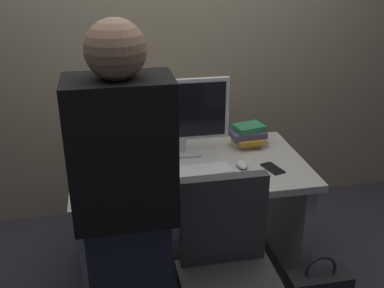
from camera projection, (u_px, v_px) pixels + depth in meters
ground_plane at (190, 268)px, 2.86m from camera, size 9.00×9.00×0.00m
wall_back at (166, 3)px, 3.00m from camera, size 6.40×0.10×3.00m
desk at (190, 200)px, 2.66m from camera, size 1.31×0.75×0.72m
person_at_desk at (127, 219)px, 1.85m from camera, size 0.40×0.24×1.64m
monitor at (182, 113)px, 2.59m from camera, size 0.54×0.14×0.46m
keyboard at (192, 172)px, 2.46m from camera, size 0.44×0.15×0.02m
mouse at (242, 165)px, 2.53m from camera, size 0.06×0.10×0.03m
cup_near_keyboard at (117, 168)px, 2.42m from camera, size 0.07×0.07×0.09m
cup_by_monitor at (114, 157)px, 2.55m from camera, size 0.07×0.07×0.09m
book_stack at (249, 136)px, 2.78m from camera, size 0.23×0.18×0.13m
cell_phone at (273, 168)px, 2.51m from camera, size 0.11×0.16×0.01m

